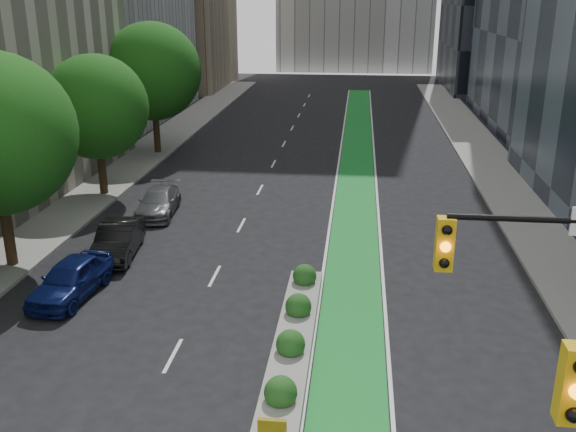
% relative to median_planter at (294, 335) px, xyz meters
% --- Properties ---
extents(sidewalk_left, '(3.60, 90.00, 0.15)m').
position_rel_median_planter_xyz_m(sidewalk_left, '(-13.00, 17.96, -0.30)').
color(sidewalk_left, gray).
rests_on(sidewalk_left, ground).
extents(sidewalk_right, '(3.60, 90.00, 0.15)m').
position_rel_median_planter_xyz_m(sidewalk_right, '(10.60, 17.96, -0.30)').
color(sidewalk_right, gray).
rests_on(sidewalk_right, ground).
extents(bike_lane_paint, '(2.20, 70.00, 0.01)m').
position_rel_median_planter_xyz_m(bike_lane_paint, '(1.80, 22.96, -0.37)').
color(bike_lane_paint, '#18882D').
rests_on(bike_lane_paint, ground).
extents(tree_midfar, '(5.60, 5.60, 7.76)m').
position_rel_median_planter_xyz_m(tree_midfar, '(-12.20, 14.96, 4.57)').
color(tree_midfar, black).
rests_on(tree_midfar, ground).
extents(tree_far, '(6.60, 6.60, 9.00)m').
position_rel_median_planter_xyz_m(tree_far, '(-12.20, 24.96, 5.32)').
color(tree_far, black).
rests_on(tree_far, ground).
extents(median_planter, '(1.20, 10.26, 1.10)m').
position_rel_median_planter_xyz_m(median_planter, '(0.00, 0.00, 0.00)').
color(median_planter, gray).
rests_on(median_planter, ground).
extents(parked_car_left_near, '(2.11, 4.40, 1.45)m').
position_rel_median_planter_xyz_m(parked_car_left_near, '(-8.56, 2.58, 0.35)').
color(parked_car_left_near, '#0D1751').
rests_on(parked_car_left_near, ground).
extents(parked_car_left_mid, '(2.06, 4.54, 1.44)m').
position_rel_median_planter_xyz_m(parked_car_left_mid, '(-8.27, 6.64, 0.35)').
color(parked_car_left_mid, black).
rests_on(parked_car_left_mid, ground).
extents(parked_car_left_far, '(2.22, 4.57, 1.28)m').
position_rel_median_planter_xyz_m(parked_car_left_far, '(-8.20, 12.18, 0.27)').
color(parked_car_left_far, '#575A5C').
rests_on(parked_car_left_far, ground).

